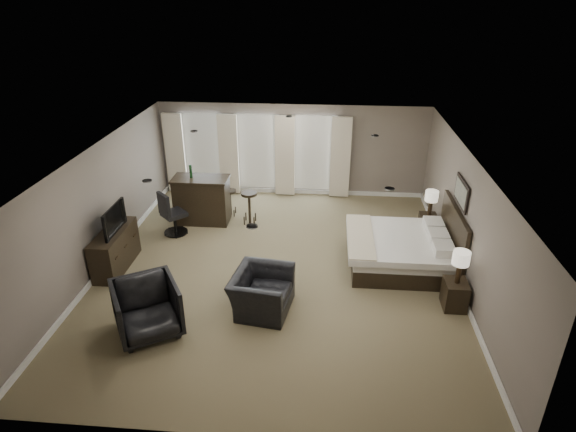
# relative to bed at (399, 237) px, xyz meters

# --- Properties ---
(room) EXTENTS (7.60, 8.60, 2.64)m
(room) POSITION_rel_bed_xyz_m (-2.58, -0.44, 0.61)
(room) COLOR brown
(room) RESTS_ON ground
(window_bay) EXTENTS (5.25, 0.20, 2.30)m
(window_bay) POSITION_rel_bed_xyz_m (-3.58, 3.67, 0.51)
(window_bay) COLOR silver
(window_bay) RESTS_ON room
(bed) EXTENTS (2.17, 2.07, 1.38)m
(bed) POSITION_rel_bed_xyz_m (0.00, 0.00, 0.00)
(bed) COLOR silver
(bed) RESTS_ON ground
(nightstand_near) EXTENTS (0.41, 0.51, 0.55)m
(nightstand_near) POSITION_rel_bed_xyz_m (0.89, -1.45, -0.42)
(nightstand_near) COLOR black
(nightstand_near) RESTS_ON ground
(nightstand_far) EXTENTS (0.40, 0.49, 0.53)m
(nightstand_far) POSITION_rel_bed_xyz_m (0.89, 1.45, -0.42)
(nightstand_far) COLOR black
(nightstand_far) RESTS_ON ground
(lamp_near) EXTENTS (0.32, 0.32, 0.65)m
(lamp_near) POSITION_rel_bed_xyz_m (0.89, -1.45, 0.19)
(lamp_near) COLOR beige
(lamp_near) RESTS_ON nightstand_near
(lamp_far) EXTENTS (0.31, 0.31, 0.63)m
(lamp_far) POSITION_rel_bed_xyz_m (0.89, 1.45, 0.16)
(lamp_far) COLOR beige
(lamp_far) RESTS_ON nightstand_far
(wall_art) EXTENTS (0.04, 0.96, 0.56)m
(wall_art) POSITION_rel_bed_xyz_m (1.12, 0.00, 1.06)
(wall_art) COLOR slate
(wall_art) RESTS_ON room
(dresser) EXTENTS (0.48, 1.50, 0.87)m
(dresser) POSITION_rel_bed_xyz_m (-6.03, -0.62, -0.26)
(dresser) COLOR black
(dresser) RESTS_ON ground
(tv) EXTENTS (0.58, 1.01, 0.13)m
(tv) POSITION_rel_bed_xyz_m (-6.03, -0.62, 0.25)
(tv) COLOR black
(tv) RESTS_ON dresser
(armchair_near) EXTENTS (0.93, 1.28, 1.02)m
(armchair_near) POSITION_rel_bed_xyz_m (-2.72, -1.82, -0.18)
(armchair_near) COLOR black
(armchair_near) RESTS_ON ground
(armchair_far) EXTENTS (1.40, 1.38, 1.08)m
(armchair_far) POSITION_rel_bed_xyz_m (-4.60, -2.65, -0.15)
(armchair_far) COLOR black
(armchair_far) RESTS_ON ground
(bar_counter) EXTENTS (1.39, 0.72, 1.21)m
(bar_counter) POSITION_rel_bed_xyz_m (-4.72, 1.73, -0.08)
(bar_counter) COLOR black
(bar_counter) RESTS_ON ground
(bar_stool_left) EXTENTS (0.44, 0.44, 0.70)m
(bar_stool_left) POSITION_rel_bed_xyz_m (-4.09, 2.18, -0.34)
(bar_stool_left) COLOR black
(bar_stool_left) RESTS_ON ground
(bar_stool_right) EXTENTS (0.52, 0.52, 0.84)m
(bar_stool_right) POSITION_rel_bed_xyz_m (-3.51, 1.75, -0.27)
(bar_stool_right) COLOR black
(bar_stool_right) RESTS_ON ground
(desk_chair) EXTENTS (0.80, 0.80, 1.12)m
(desk_chair) POSITION_rel_bed_xyz_m (-5.24, 1.02, -0.13)
(desk_chair) COLOR black
(desk_chair) RESTS_ON ground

